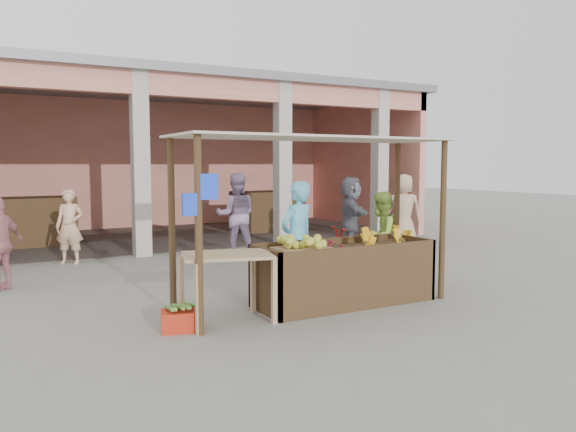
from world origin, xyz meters
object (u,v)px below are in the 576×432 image
vendor_blue (297,235)px  motorcycle (318,250)px  side_table (227,265)px  red_crate (181,320)px  vendor_green (381,235)px  fruit_stall (344,276)px

vendor_blue → motorcycle: (1.19, 1.33, -0.50)m
side_table → red_crate: bearing=-162.5°
side_table → vendor_blue: size_ratio=0.67×
side_table → vendor_green: size_ratio=0.76×
fruit_stall → vendor_blue: size_ratio=1.39×
fruit_stall → motorcycle: (0.84, 2.08, 0.04)m
vendor_blue → fruit_stall: bearing=96.5°
vendor_green → side_table: bearing=-9.5°
side_table → fruit_stall: bearing=18.7°
fruit_stall → side_table: (-1.87, -0.13, 0.35)m
red_crate → vendor_green: size_ratio=0.29×
red_crate → vendor_blue: size_ratio=0.25×
vendor_blue → red_crate: bearing=4.9°
red_crate → motorcycle: size_ratio=0.28×
fruit_stall → side_table: 1.91m
vendor_green → motorcycle: bearing=-94.2°
red_crate → vendor_green: bearing=28.9°
fruit_stall → motorcycle: 2.24m
red_crate → vendor_green: (3.83, 1.04, 0.70)m
side_table → red_crate: side_table is taller
fruit_stall → vendor_green: vendor_green is taller
vendor_blue → vendor_green: bearing=165.5°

